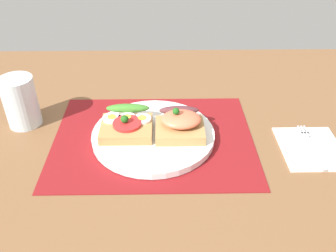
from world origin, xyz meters
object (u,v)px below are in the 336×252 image
Objects in this scene: plate at (153,135)px; napkin at (311,147)px; sandwich_salmon at (180,124)px; drinking_glass at (21,102)px; fork at (311,145)px; sandwich_egg_tomato at (127,124)px.

plate reaches higher than napkin.
plate is 2.57× the size of sandwich_salmon.
fork is at bearing -9.25° from drinking_glass.
sandwich_salmon is (5.44, -0.06, 2.75)cm from plate.
napkin is (25.89, -3.67, -3.45)cm from sandwich_salmon.
sandwich_egg_tomato is 37.07cm from napkin.
drinking_glass is at bearing 169.43° from sandwich_salmon.
plate is 1.82× the size of napkin.
sandwich_egg_tomato reaches higher than napkin.
drinking_glass reaches higher than sandwich_salmon.
sandwich_egg_tomato is at bearing 170.92° from plate.
fork is (31.33, -3.49, -0.24)cm from plate.
fork is (0.00, 0.25, 0.46)cm from napkin.
sandwich_salmon reaches higher than plate.
sandwich_egg_tomato is (-5.34, 0.85, 2.14)cm from plate.
napkin is 1.26× the size of drinking_glass.
plate is 2.29× the size of drinking_glass.
plate is at bearing 173.65° from fork.
sandwich_salmon is at bearing 171.92° from napkin.
sandwich_salmon is at bearing 172.47° from fork.
fork is (25.89, -3.42, -2.99)cm from sandwich_salmon.
plate is at bearing -12.45° from drinking_glass.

